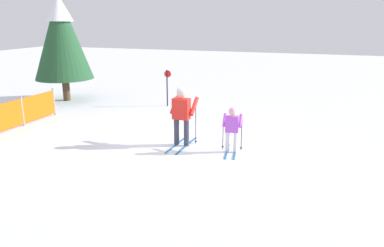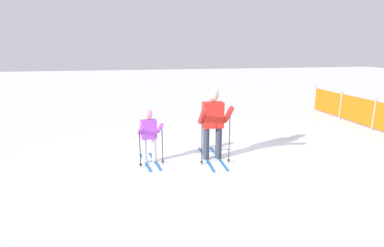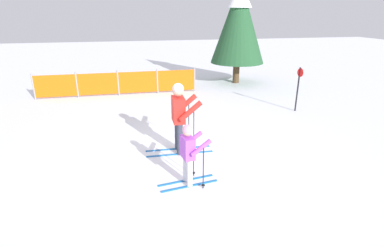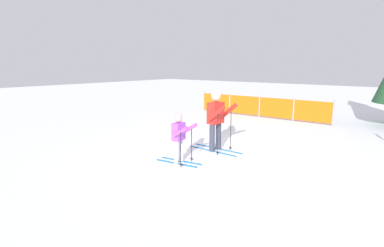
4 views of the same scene
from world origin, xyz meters
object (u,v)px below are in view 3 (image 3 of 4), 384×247
Objects in this scene: skier_child at (189,150)px; conifer_far at (239,21)px; safety_fence at (118,83)px; skier_adult at (179,112)px; trail_marker at (298,85)px.

conifer_far reaches higher than skier_child.
safety_fence is 1.40× the size of conifer_far.
skier_adult is 5.86m from safety_fence.
safety_fence is 4.28× the size of trail_marker.
skier_adult is at bearing -75.30° from safety_fence.
conifer_far is at bearing 95.92° from trail_marker.
skier_child is at bearing -140.13° from trail_marker.
trail_marker is at bearing -29.74° from safety_fence.
safety_fence is 6.78m from trail_marker.
conifer_far reaches higher than trail_marker.
safety_fence is at bearing 106.04° from skier_adult.
skier_child is 0.19× the size of safety_fence.
trail_marker is (4.39, 2.29, -0.09)m from skier_adult.
safety_fence is 5.98m from conifer_far.
conifer_far reaches higher than safety_fence.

